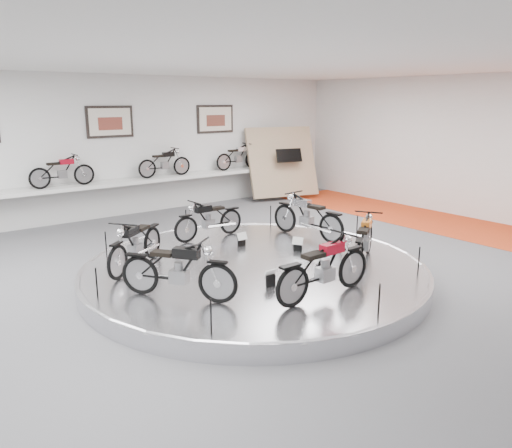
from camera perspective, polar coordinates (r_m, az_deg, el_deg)
floor at (r=9.27m, az=0.95°, el=-6.80°), size 16.00×16.00×0.00m
ceiling at (r=8.70m, az=1.06°, el=18.66°), size 16.00×16.00×0.00m
wall_back at (r=14.86m, az=-16.22°, el=8.46°), size 16.00×0.00×16.00m
wall_right at (r=15.07m, az=25.81°, el=7.70°), size 0.00×14.00×14.00m
orange_carpet_strip at (r=14.34m, az=22.77°, el=-0.37°), size 2.40×12.60×0.01m
dado_band at (r=15.04m, az=-15.82°, el=2.95°), size 15.68×0.04×1.10m
display_platform at (r=9.44m, az=-0.19°, el=-5.44°), size 6.40×6.40×0.30m
platform_rim at (r=9.40m, az=-0.19°, el=-4.75°), size 6.40×6.40×0.10m
shelf at (r=14.70m, az=-15.52°, el=4.51°), size 11.00×0.55×0.10m
poster_center at (r=14.78m, az=-16.35°, el=11.15°), size 1.35×0.06×0.88m
poster_right at (r=16.38m, az=-4.66°, el=11.87°), size 1.35×0.06×0.88m
display_panel at (r=17.06m, az=3.00°, el=7.10°), size 2.56×1.52×2.30m
shelf_bike_b at (r=14.16m, az=-21.27°, el=5.43°), size 1.22×0.43×0.73m
shelf_bike_c at (r=15.26m, az=-10.39°, el=6.70°), size 1.22×0.43×0.73m
shelf_bike_d at (r=16.66m, az=-2.05°, el=7.51°), size 1.22×0.43×0.73m
bike_a at (r=11.10m, az=5.90°, el=0.92°), size 0.79×1.74×0.99m
bike_b at (r=11.05m, az=-5.41°, el=0.58°), size 1.51×0.57×0.88m
bike_c at (r=9.30m, az=-13.61°, el=-2.16°), size 1.61×1.40×0.94m
bike_d at (r=7.74m, az=-8.94°, el=-5.11°), size 1.43×1.66×0.96m
bike_e at (r=7.78m, az=7.83°, el=-4.89°), size 1.68×0.62×0.98m
bike_f at (r=9.57m, az=12.31°, el=-1.70°), size 1.60×1.29×0.91m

